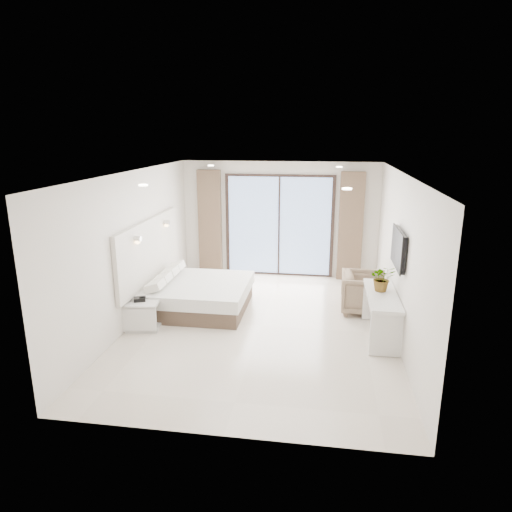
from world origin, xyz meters
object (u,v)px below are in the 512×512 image
object	(u,v)px
console_desk	(381,305)
armchair	(364,291)
nightstand	(143,315)
bed	(197,295)

from	to	relation	value
console_desk	armchair	bearing A→B (deg)	99.80
nightstand	console_desk	xyz separation A→B (m)	(4.06, 0.29, 0.31)
nightstand	armchair	xyz separation A→B (m)	(3.87, 1.39, 0.17)
bed	nightstand	size ratio (longest dim) A/B	3.21
bed	nightstand	xyz separation A→B (m)	(-0.68, -1.05, -0.03)
bed	armchair	bearing A→B (deg)	5.99
console_desk	armchair	world-z (taller)	armchair
nightstand	armchair	bearing A→B (deg)	12.28
bed	console_desk	xyz separation A→B (m)	(3.38, -0.76, 0.28)
nightstand	console_desk	distance (m)	4.08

